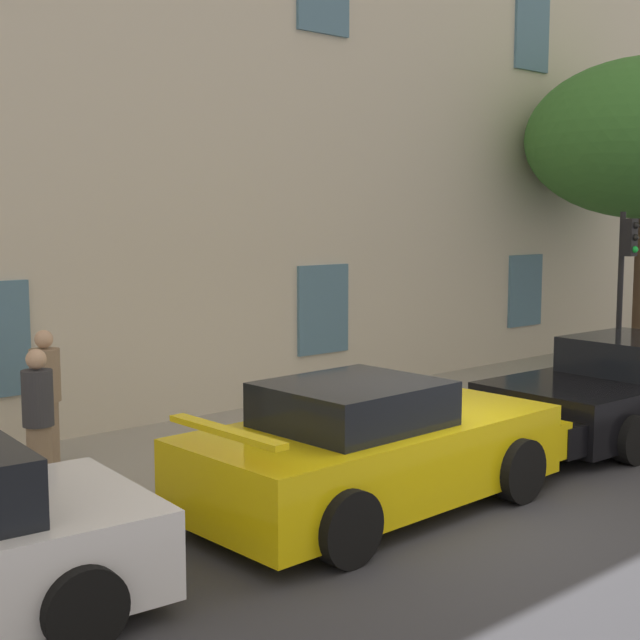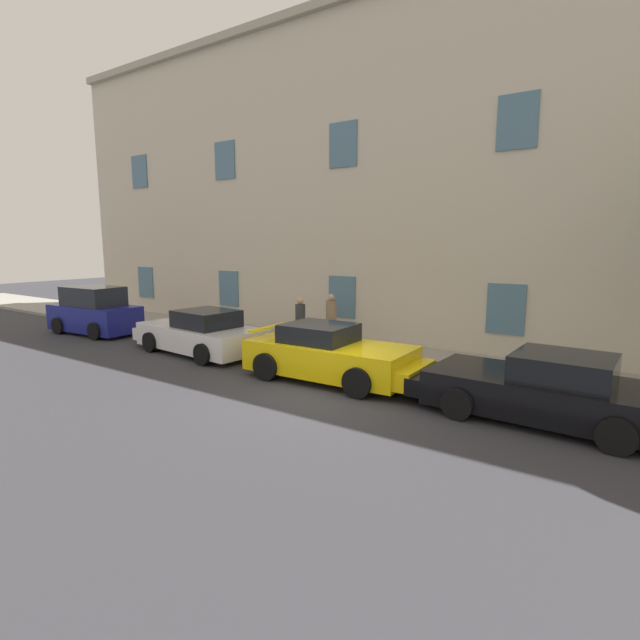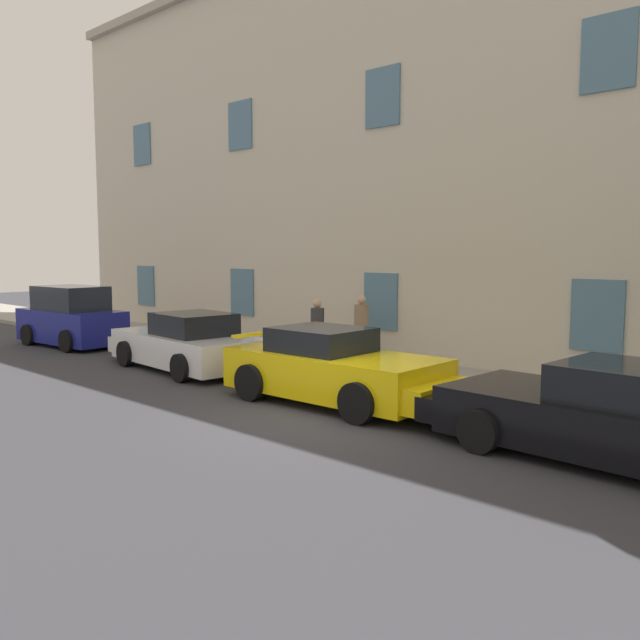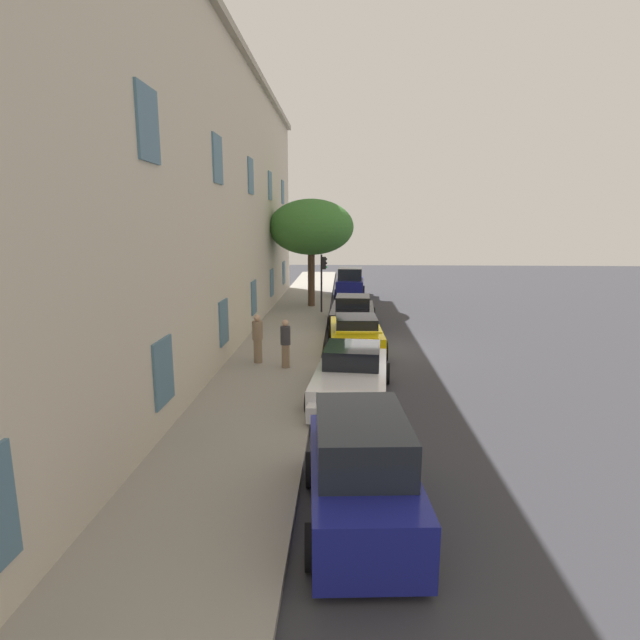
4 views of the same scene
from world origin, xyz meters
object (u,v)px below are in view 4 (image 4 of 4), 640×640
pedestrian_admiring (258,338)px  pedestrian_strolling (285,343)px  hatchback_parked (350,284)px  sportscar_white_middle (353,313)px  traffic_light (323,273)px  hatchback_distant (361,474)px  sportscar_yellow_flank (355,334)px  sportscar_red_lead (351,378)px  tree_near_kerb (311,227)px

pedestrian_admiring → pedestrian_strolling: size_ratio=1.04×
hatchback_parked → pedestrian_admiring: 17.17m
sportscar_white_middle → traffic_light: 3.64m
hatchback_distant → traffic_light: (18.95, 1.41, 1.42)m
traffic_light → hatchback_distant: bearing=-175.8°
hatchback_distant → pedestrian_admiring: 9.52m
sportscar_white_middle → sportscar_yellow_flank: bearing=-179.7°
sportscar_red_lead → hatchback_parked: size_ratio=1.39×
sportscar_red_lead → pedestrian_strolling: 3.37m
pedestrian_admiring → traffic_light: bearing=-10.4°
sportscar_yellow_flank → pedestrian_strolling: size_ratio=2.94×
hatchback_parked → traffic_light: 7.15m
tree_near_kerb → hatchback_parked: bearing=-25.8°
sportscar_white_middle → tree_near_kerb: size_ratio=0.81×
sportscar_red_lead → sportscar_white_middle: sportscar_red_lead is taller
tree_near_kerb → traffic_light: bearing=-159.7°
sportscar_yellow_flank → hatchback_parked: hatchback_parked is taller
sportscar_white_middle → tree_near_kerb: tree_near_kerb is taller
traffic_light → pedestrian_admiring: 10.24m
sportscar_yellow_flank → sportscar_white_middle: sportscar_yellow_flank is taller
sportscar_red_lead → traffic_light: bearing=5.8°
sportscar_yellow_flank → hatchback_distant: 11.29m
sportscar_yellow_flank → traffic_light: (7.66, 1.57, 1.63)m
sportscar_white_middle → hatchback_distant: hatchback_distant is taller
hatchback_parked → hatchback_distant: hatchback_parked is taller
hatchback_distant → pedestrian_admiring: size_ratio=2.31×
sportscar_red_lead → hatchback_distant: (-5.83, -0.07, 0.24)m
hatchback_parked → pedestrian_strolling: hatchback_parked is taller
sportscar_red_lead → hatchback_parked: hatchback_parked is taller
sportscar_red_lead → tree_near_kerb: size_ratio=0.82×
sportscar_yellow_flank → hatchback_parked: (14.50, 0.03, 0.22)m
hatchback_parked → traffic_light: size_ratio=1.16×
sportscar_white_middle → tree_near_kerb: (4.90, 2.31, 4.05)m
hatchback_parked → tree_near_kerb: 6.51m
sportscar_red_lead → sportscar_white_middle: 10.28m
hatchback_distant → sportscar_yellow_flank: bearing=-0.8°
hatchback_parked → hatchback_distant: size_ratio=0.93×
hatchback_parked → tree_near_kerb: (-4.77, 2.31, 3.78)m
sportscar_red_lead → hatchback_distant: bearing=-179.3°
tree_near_kerb → hatchback_distant: bearing=-174.1°
pedestrian_strolling → sportscar_white_middle: bearing=-17.0°
hatchback_distant → tree_near_kerb: bearing=5.9°
tree_near_kerb → pedestrian_strolling: tree_near_kerb is taller
sportscar_white_middle → hatchback_distant: (-16.11, 0.14, 0.24)m
sportscar_white_middle → hatchback_distant: bearing=179.5°
tree_near_kerb → pedestrian_strolling: (-12.61, 0.05, -3.67)m
sportscar_yellow_flank → pedestrian_admiring: size_ratio=2.84×
hatchback_distant → pedestrian_strolling: 8.69m
traffic_light → hatchback_parked: bearing=-12.8°
hatchback_parked → pedestrian_strolling: 17.54m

